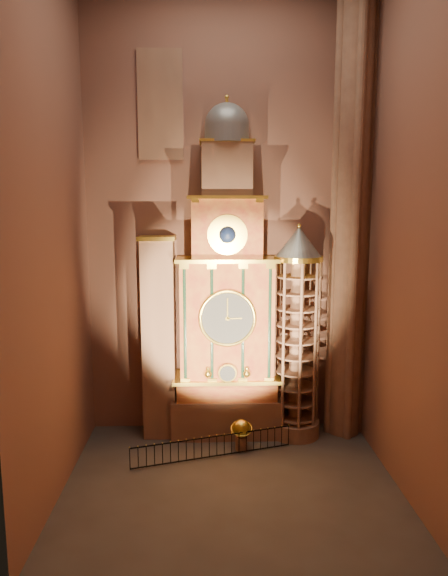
{
  "coord_description": "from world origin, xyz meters",
  "views": [
    {
      "loc": [
        -0.96,
        -20.13,
        11.58
      ],
      "look_at": [
        -0.2,
        3.0,
        7.93
      ],
      "focal_mm": 32.0,
      "sensor_mm": 36.0,
      "label": 1
    }
  ],
  "objects_px": {
    "stair_turret": "(297,335)",
    "iron_railing": "(213,447)",
    "celestial_globe": "(241,432)",
    "portrait_tower": "(159,337)",
    "astronomical_clock": "(227,307)"
  },
  "relations": [
    {
      "from": "iron_railing",
      "to": "portrait_tower",
      "type": "bearing_deg",
      "value": 134.85
    },
    {
      "from": "astronomical_clock",
      "to": "stair_turret",
      "type": "height_order",
      "value": "astronomical_clock"
    },
    {
      "from": "stair_turret",
      "to": "iron_railing",
      "type": "relative_size",
      "value": 1.46
    },
    {
      "from": "stair_turret",
      "to": "iron_railing",
      "type": "xyz_separation_m",
      "value": [
        -4.23,
        -2.4,
        -4.71
      ]
    },
    {
      "from": "celestial_globe",
      "to": "stair_turret",
      "type": "bearing_deg",
      "value": 29.36
    },
    {
      "from": "portrait_tower",
      "to": "iron_railing",
      "type": "distance_m",
      "value": 5.95
    },
    {
      "from": "stair_turret",
      "to": "celestial_globe",
      "type": "distance_m",
      "value": 5.46
    },
    {
      "from": "portrait_tower",
      "to": "astronomical_clock",
      "type": "bearing_deg",
      "value": -0.29
    },
    {
      "from": "stair_turret",
      "to": "iron_railing",
      "type": "height_order",
      "value": "stair_turret"
    },
    {
      "from": "astronomical_clock",
      "to": "stair_turret",
      "type": "bearing_deg",
      "value": -4.3
    },
    {
      "from": "celestial_globe",
      "to": "portrait_tower",
      "type": "bearing_deg",
      "value": 154.98
    },
    {
      "from": "celestial_globe",
      "to": "iron_railing",
      "type": "distance_m",
      "value": 1.63
    },
    {
      "from": "stair_turret",
      "to": "iron_railing",
      "type": "distance_m",
      "value": 6.77
    },
    {
      "from": "astronomical_clock",
      "to": "portrait_tower",
      "type": "height_order",
      "value": "astronomical_clock"
    },
    {
      "from": "stair_turret",
      "to": "celestial_globe",
      "type": "xyz_separation_m",
      "value": [
        -2.86,
        -1.61,
        -4.36
      ]
    }
  ]
}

